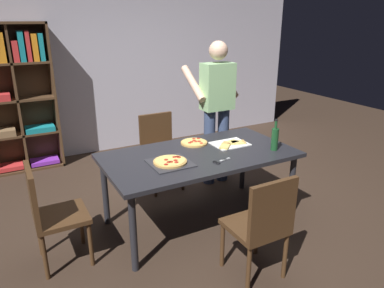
{
  "coord_description": "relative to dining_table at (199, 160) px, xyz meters",
  "views": [
    {
      "loc": [
        -1.61,
        -2.82,
        2.0
      ],
      "look_at": [
        0.0,
        0.15,
        0.8
      ],
      "focal_mm": 33.51,
      "sensor_mm": 36.0,
      "label": 1
    }
  ],
  "objects": [
    {
      "name": "person_serving_pizza",
      "position": [
        0.67,
        0.76,
        0.31
      ],
      "size": [
        0.55,
        0.54,
        1.75
      ],
      "color": "#38476B",
      "rests_on": "ground_plane"
    },
    {
      "name": "pizza_slices_on_towel",
      "position": [
        0.41,
        0.06,
        0.08
      ],
      "size": [
        0.37,
        0.29,
        0.03
      ],
      "color": "white",
      "rests_on": "dining_table"
    },
    {
      "name": "chair_near_camera",
      "position": [
        -0.0,
        -0.98,
        -0.17
      ],
      "size": [
        0.42,
        0.42,
        0.9
      ],
      "color": "#472D19",
      "rests_on": "ground_plane"
    },
    {
      "name": "ground_plane",
      "position": [
        0.0,
        0.0,
        -0.68
      ],
      "size": [
        12.0,
        12.0,
        0.0
      ],
      "primitive_type": "plane",
      "color": "#38281E"
    },
    {
      "name": "dining_table",
      "position": [
        0.0,
        0.0,
        0.0
      ],
      "size": [
        1.85,
        0.99,
        0.75
      ],
      "color": "#232328",
      "rests_on": "ground_plane"
    },
    {
      "name": "second_pizza_plain",
      "position": [
        0.09,
        0.28,
        0.08
      ],
      "size": [
        0.28,
        0.28,
        0.03
      ],
      "color": "tan",
      "rests_on": "dining_table"
    },
    {
      "name": "kitchen_scissors",
      "position": [
        0.05,
        -0.28,
        0.07
      ],
      "size": [
        0.2,
        0.09,
        0.01
      ],
      "color": "silver",
      "rests_on": "dining_table"
    },
    {
      "name": "chair_far_side",
      "position": [
        0.0,
        0.98,
        -0.17
      ],
      "size": [
        0.42,
        0.42,
        0.9
      ],
      "color": "#472D19",
      "rests_on": "ground_plane"
    },
    {
      "name": "chair_left_end",
      "position": [
        -1.41,
        0.0,
        -0.17
      ],
      "size": [
        0.42,
        0.42,
        0.9
      ],
      "color": "#472D19",
      "rests_on": "ground_plane"
    },
    {
      "name": "back_wall",
      "position": [
        0.0,
        2.6,
        0.72
      ],
      "size": [
        6.4,
        0.1,
        2.8
      ],
      "primitive_type": "cube",
      "color": "#BCB7C6",
      "rests_on": "ground_plane"
    },
    {
      "name": "wine_bottle",
      "position": [
        0.7,
        -0.27,
        0.19
      ],
      "size": [
        0.07,
        0.07,
        0.32
      ],
      "color": "#194723",
      "rests_on": "dining_table"
    },
    {
      "name": "pepperoni_pizza_on_tray",
      "position": [
        -0.36,
        -0.1,
        0.08
      ],
      "size": [
        0.36,
        0.36,
        0.04
      ],
      "color": "#2D2D33",
      "rests_on": "dining_table"
    }
  ]
}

